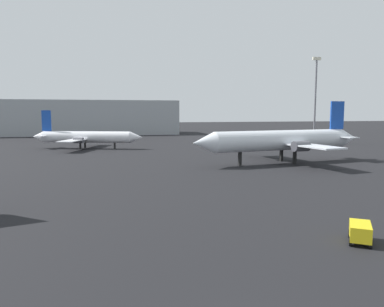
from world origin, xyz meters
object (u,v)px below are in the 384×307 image
object	(u,v)px
airplane_distant	(86,137)
light_mast_right	(315,96)
airplane_on_taxiway	(283,140)
baggage_cart	(360,232)

from	to	relation	value
airplane_distant	light_mast_right	bearing A→B (deg)	19.28
airplane_on_taxiway	light_mast_right	size ratio (longest dim) A/B	1.41
airplane_on_taxiway	baggage_cart	distance (m)	39.12
airplane_distant	baggage_cart	world-z (taller)	airplane_distant
airplane_on_taxiway	light_mast_right	xyz separation A→B (m)	(26.77, 33.52, 9.11)
airplane_on_taxiway	airplane_distant	xyz separation A→B (m)	(-33.72, 33.64, -1.09)
airplane_distant	baggage_cart	xyz separation A→B (m)	(20.30, -70.25, -2.03)
airplane_distant	baggage_cart	size ratio (longest dim) A/B	9.72
airplane_on_taxiway	airplane_distant	distance (m)	47.65
airplane_on_taxiway	light_mast_right	world-z (taller)	light_mast_right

